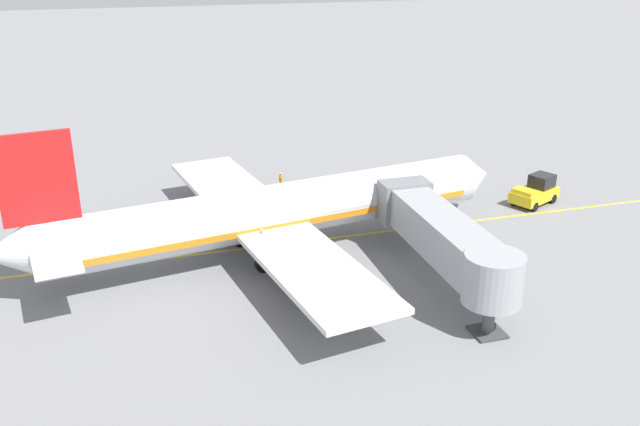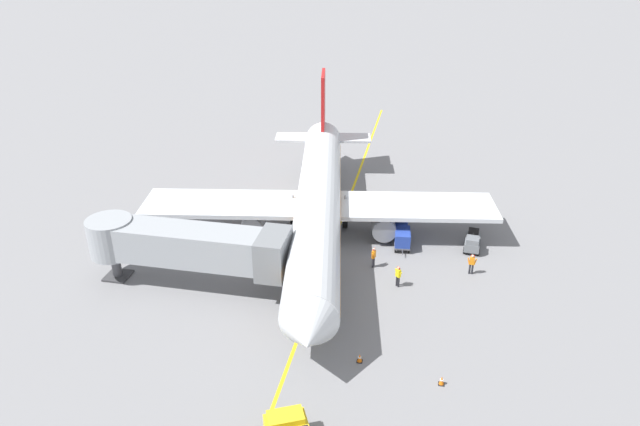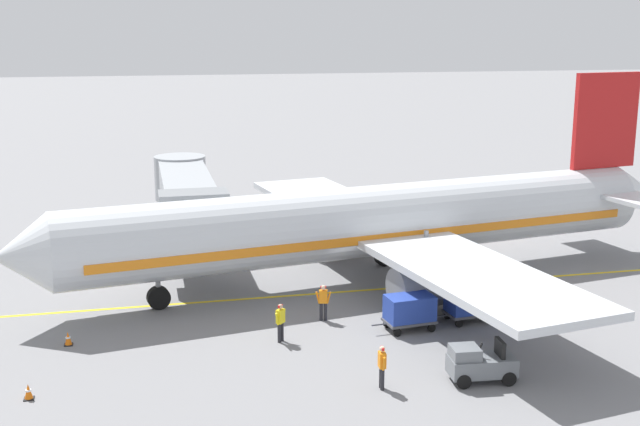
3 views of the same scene
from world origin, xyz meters
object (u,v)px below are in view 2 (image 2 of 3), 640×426
at_px(baggage_tug_lead, 472,242).
at_px(ground_crew_loader, 472,263).
at_px(jet_bridge, 187,245).
at_px(ground_crew_marshaller, 398,275).
at_px(parked_airliner, 318,203).
at_px(safety_cone_nose_right, 442,380).
at_px(safety_cone_nose_left, 360,358).
at_px(baggage_cart_front, 402,238).
at_px(ground_crew_wing_walker, 374,256).
at_px(baggage_cart_second_in_train, 400,221).

bearing_deg(baggage_tug_lead, ground_crew_loader, 87.27).
distance_m(jet_bridge, ground_crew_marshaller, 15.60).
distance_m(parked_airliner, safety_cone_nose_right, 19.63).
xyz_separation_m(parked_airliner, jet_bridge, (7.81, 9.29, 0.27)).
bearing_deg(ground_crew_marshaller, safety_cone_nose_right, 108.94).
xyz_separation_m(ground_crew_loader, safety_cone_nose_right, (2.01, 12.69, -0.66)).
bearing_deg(safety_cone_nose_left, ground_crew_loader, -120.96).
bearing_deg(parked_airliner, baggage_cart_front, 175.62).
xyz_separation_m(jet_bridge, ground_crew_wing_walker, (-13.03, -5.27, -2.50)).
bearing_deg(ground_crew_marshaller, baggage_tug_lead, -129.98).
xyz_separation_m(baggage_tug_lead, baggage_cart_second_in_train, (6.09, -2.22, 0.24)).
relative_size(baggage_cart_second_in_train, ground_crew_marshaller, 1.75).
bearing_deg(baggage_cart_second_in_train, baggage_cart_front, 97.66).
bearing_deg(parked_airliner, safety_cone_nose_right, 123.39).
xyz_separation_m(baggage_tug_lead, safety_cone_nose_left, (7.18, 15.47, -0.42)).
bearing_deg(baggage_cart_front, jet_bridge, 30.21).
relative_size(parked_airliner, ground_crew_loader, 22.04).
bearing_deg(parked_airliner, ground_crew_wing_walker, 142.43).
bearing_deg(baggage_tug_lead, ground_crew_wing_walker, 29.23).
xyz_separation_m(ground_crew_wing_walker, ground_crew_loader, (-7.48, -0.49, 0.00)).
bearing_deg(safety_cone_nose_left, ground_crew_marshaller, -100.34).
distance_m(ground_crew_wing_walker, safety_cone_nose_right, 13.39).
xyz_separation_m(jet_bridge, baggage_tug_lead, (-20.69, -9.56, -2.74)).
relative_size(parked_airliner, baggage_tug_lead, 14.37).
height_order(baggage_cart_front, ground_crew_wing_walker, ground_crew_wing_walker).
bearing_deg(parked_airliner, baggage_tug_lead, -178.78).
height_order(parked_airliner, baggage_cart_front, parked_airliner).
relative_size(ground_crew_loader, safety_cone_nose_right, 2.86).
distance_m(baggage_cart_second_in_train, ground_crew_marshaller, 8.88).
bearing_deg(baggage_cart_front, ground_crew_marshaller, 91.11).
height_order(parked_airliner, ground_crew_wing_walker, parked_airliner).
bearing_deg(jet_bridge, baggage_cart_second_in_train, -141.10).
distance_m(baggage_cart_second_in_train, ground_crew_wing_walker, 6.69).
xyz_separation_m(baggage_cart_second_in_train, ground_crew_marshaller, (-0.52, 8.86, 0.00)).
height_order(ground_crew_loader, safety_cone_nose_left, ground_crew_loader).
bearing_deg(ground_crew_loader, jet_bridge, 15.69).
bearing_deg(safety_cone_nose_right, baggage_cart_second_in_train, -78.22).
relative_size(ground_crew_wing_walker, safety_cone_nose_left, 2.86).
height_order(ground_crew_wing_walker, safety_cone_nose_right, ground_crew_wing_walker).
xyz_separation_m(baggage_cart_front, ground_crew_wing_walker, (1.98, 3.46, 0.00)).
height_order(jet_bridge, baggage_cart_second_in_train, jet_bridge).
bearing_deg(jet_bridge, parked_airliner, -130.06).
bearing_deg(baggage_tug_lead, jet_bridge, 24.80).
bearing_deg(safety_cone_nose_left, baggage_cart_second_in_train, -93.52).
bearing_deg(baggage_cart_front, ground_crew_loader, 151.60).
height_order(jet_bridge, safety_cone_nose_left, jet_bridge).
height_order(ground_crew_marshaller, safety_cone_nose_right, ground_crew_marshaller).
bearing_deg(ground_crew_loader, safety_cone_nose_left, 59.04).
height_order(baggage_cart_second_in_train, ground_crew_loader, ground_crew_loader).
bearing_deg(jet_bridge, safety_cone_nose_left, 156.36).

